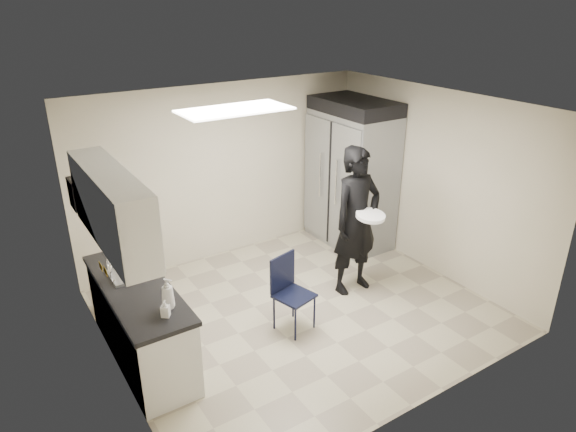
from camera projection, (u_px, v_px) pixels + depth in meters
floor at (299, 311)px, 6.55m from camera, size 4.50×4.50×0.00m
ceiling at (302, 107)px, 5.52m from camera, size 4.50×4.50×0.00m
back_wall at (225, 172)px, 7.58m from camera, size 4.50×0.00×4.50m
left_wall at (106, 268)px, 4.92m from camera, size 0.00×4.00×4.00m
right_wall at (434, 183)px, 7.16m from camera, size 0.00×4.00×4.00m
ceiling_panel at (235, 110)px, 5.54m from camera, size 1.20×0.60×0.02m
lower_counter at (141, 324)px, 5.57m from camera, size 0.60×1.90×0.86m
countertop at (136, 288)px, 5.39m from camera, size 0.64×1.95×0.05m
sink at (131, 278)px, 5.59m from camera, size 0.42×0.40×0.14m
faucet at (110, 271)px, 5.44m from camera, size 0.02×0.02×0.24m
upper_cabinets at (112, 207)px, 4.95m from camera, size 0.35×1.80×0.75m
towel_dispenser at (81, 193)px, 5.89m from camera, size 0.22×0.30×0.35m
notice_sticker_left at (105, 271)px, 5.03m from camera, size 0.00×0.12×0.07m
notice_sticker_right at (101, 266)px, 5.20m from camera, size 0.00×0.12×0.07m
commercial_fridge at (351, 179)px, 8.03m from camera, size 0.80×1.35×2.10m
fridge_compressor at (355, 106)px, 7.57m from camera, size 0.80×1.35×0.20m
folding_chair at (294, 296)px, 6.04m from camera, size 0.49×0.49×0.90m
man_tuxedo at (356, 221)px, 6.68m from camera, size 0.75×0.52×2.00m
bucket_lid at (371, 216)px, 6.42m from camera, size 0.38×0.38×0.05m
soap_bottle_a at (168, 293)px, 4.93m from camera, size 0.17×0.17×0.32m
soap_bottle_b at (165, 308)px, 4.83m from camera, size 0.11×0.11×0.17m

